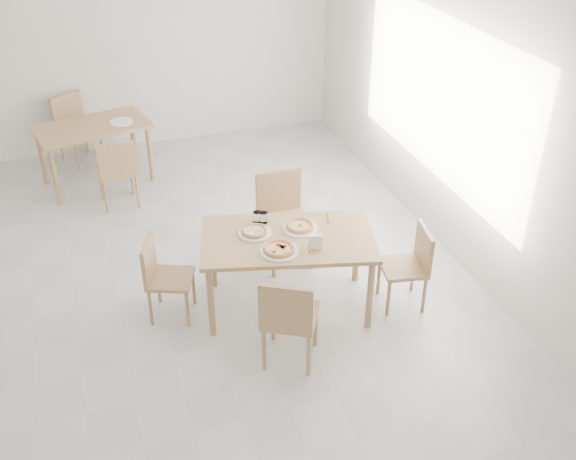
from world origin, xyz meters
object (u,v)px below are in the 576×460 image
object	(u,v)px
pizza_margherita	(300,226)
second_table	(93,133)
chair_back_n	(74,123)
chair_south	(289,316)
plate_pepperoni	(279,251)
chair_north	(283,212)
pizza_pepperoni	(279,249)
chair_back_s	(117,168)
plate_margherita	(300,228)
main_table	(288,245)
plate_empty	(121,122)
pizza_mushroom	(254,231)
plate_mushroom	(254,233)
napkin_holder	(315,242)
chair_east	(412,261)
chair_west	(162,273)
tumbler_a	(263,218)
tumbler_b	(257,217)

from	to	relation	value
pizza_margherita	second_table	size ratio (longest dim) A/B	0.22
second_table	chair_back_n	size ratio (longest dim) A/B	1.64
chair_south	plate_pepperoni	bearing A→B (deg)	-70.74
chair_north	pizza_pepperoni	distance (m)	1.05
second_table	chair_back_s	xyz separation A→B (m)	(0.19, -0.71, -0.16)
second_table	pizza_margherita	bearing A→B (deg)	-74.67
plate_margherita	pizza_pepperoni	distance (m)	0.41
main_table	plate_empty	size ratio (longest dim) A/B	6.16
chair_south	pizza_mushroom	distance (m)	0.92
main_table	plate_mushroom	bearing A→B (deg)	165.63
plate_mushroom	napkin_holder	distance (m)	0.58
chair_north	chair_east	bearing A→B (deg)	-52.57
chair_north	chair_back_n	world-z (taller)	chair_north
chair_north	chair_west	size ratio (longest dim) A/B	1.21
chair_west	plate_empty	world-z (taller)	chair_west
plate_mushroom	pizza_margherita	distance (m)	0.41
pizza_pepperoni	napkin_holder	world-z (taller)	napkin_holder
chair_south	plate_margherita	bearing A→B (deg)	-85.62
chair_north	tumbler_a	distance (m)	0.63
plate_mushroom	pizza_margherita	bearing A→B (deg)	-6.29
main_table	chair_west	bearing A→B (deg)	-178.29
second_table	plate_empty	xyz separation A→B (m)	(0.35, -0.03, 0.11)
pizza_mushroom	tumbler_a	distance (m)	0.21
main_table	tumbler_b	world-z (taller)	tumbler_b
chair_west	plate_empty	bearing A→B (deg)	20.76
chair_east	chair_back_n	world-z (taller)	chair_back_n
plate_margherita	pizza_pepperoni	bearing A→B (deg)	-134.51
pizza_margherita	second_table	world-z (taller)	pizza_margherita
plate_mushroom	pizza_pepperoni	size ratio (longest dim) A/B	0.87
chair_east	plate_empty	world-z (taller)	chair_east
plate_margherita	tumbler_a	bearing A→B (deg)	142.81
second_table	chair_back_n	bearing A→B (deg)	91.96
chair_west	second_table	xyz separation A→B (m)	(-0.35, 2.83, 0.20)
chair_north	tumbler_a	xyz separation A→B (m)	(-0.33, -0.46, 0.26)
plate_pepperoni	second_table	size ratio (longest dim) A/B	0.23
pizza_mushroom	tumbler_a	world-z (taller)	tumbler_a
chair_south	chair_north	bearing A→B (deg)	-77.11
plate_pepperoni	second_table	world-z (taller)	plate_pepperoni
plate_pepperoni	chair_back_s	bearing A→B (deg)	113.39
plate_mushroom	pizza_pepperoni	xyz separation A→B (m)	(0.12, -0.34, 0.02)
plate_margherita	pizza_mushroom	bearing A→B (deg)	173.71
pizza_pepperoni	napkin_holder	xyz separation A→B (m)	(0.30, -0.05, 0.04)
second_table	plate_mushroom	bearing A→B (deg)	-80.83
plate_mushroom	chair_back_n	size ratio (longest dim) A/B	0.33
chair_west	pizza_margherita	xyz separation A→B (m)	(1.24, -0.14, 0.33)
chair_back_s	napkin_holder	bearing A→B (deg)	115.02
main_table	plate_empty	world-z (taller)	plate_empty
pizza_pepperoni	main_table	bearing A→B (deg)	53.69
napkin_holder	plate_empty	world-z (taller)	napkin_holder
pizza_pepperoni	chair_back_s	world-z (taller)	chair_back_s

